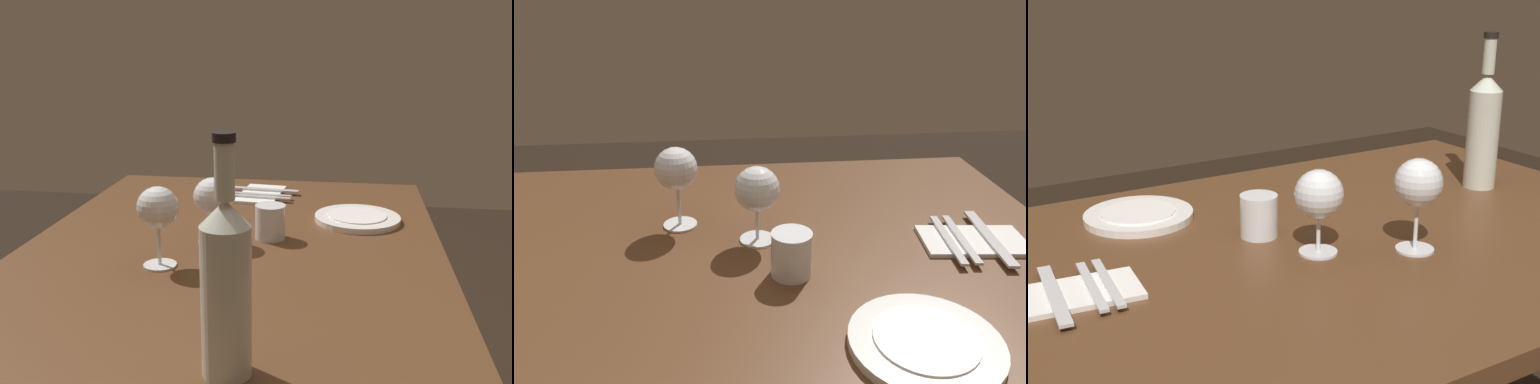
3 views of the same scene
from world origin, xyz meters
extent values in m
cube|color=#56351E|center=(0.00, 0.00, 0.72)|extent=(1.30, 0.90, 0.04)
cylinder|color=#412816|center=(0.58, 0.38, 0.35)|extent=(0.06, 0.06, 0.70)
cylinder|color=white|center=(-0.08, 0.12, 0.74)|extent=(0.07, 0.07, 0.00)
cylinder|color=white|center=(-0.08, 0.12, 0.79)|extent=(0.01, 0.01, 0.08)
sphere|color=white|center=(-0.08, 0.12, 0.86)|extent=(0.08, 0.08, 0.08)
cylinder|color=beige|center=(-0.08, 0.12, 0.85)|extent=(0.06, 0.06, 0.02)
cylinder|color=white|center=(0.07, 0.04, 0.74)|extent=(0.07, 0.07, 0.00)
cylinder|color=white|center=(0.07, 0.04, 0.78)|extent=(0.01, 0.01, 0.07)
sphere|color=white|center=(0.07, 0.04, 0.84)|extent=(0.08, 0.08, 0.08)
cylinder|color=beige|center=(0.07, 0.04, 0.84)|extent=(0.06, 0.06, 0.03)
cylinder|color=white|center=(0.11, -0.08, 0.78)|extent=(0.07, 0.07, 0.08)
cylinder|color=silver|center=(0.11, -0.08, 0.76)|extent=(0.06, 0.06, 0.04)
cylinder|color=white|center=(0.27, -0.27, 0.75)|extent=(0.21, 0.21, 0.01)
cylinder|color=white|center=(0.27, -0.27, 0.76)|extent=(0.14, 0.14, 0.00)
cube|color=white|center=(0.46, -0.01, 0.74)|extent=(0.20, 0.13, 0.01)
cube|color=silver|center=(0.44, -0.01, 0.75)|extent=(0.03, 0.18, 0.00)
cube|color=silver|center=(0.41, -0.01, 0.75)|extent=(0.03, 0.18, 0.00)
cube|color=silver|center=(0.49, -0.01, 0.75)|extent=(0.04, 0.21, 0.00)
camera|label=1|loc=(-1.16, -0.23, 1.19)|focal=42.54mm
camera|label=2|loc=(0.01, -0.78, 1.20)|focal=35.11mm
camera|label=3|loc=(0.70, 0.98, 1.22)|focal=50.76mm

